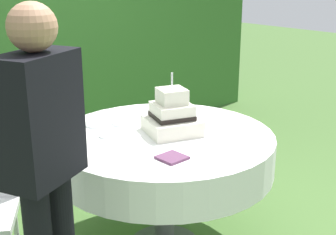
% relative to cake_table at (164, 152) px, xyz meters
% --- Properties ---
extents(foliage_hedge, '(5.90, 0.64, 2.47)m').
position_rel_cake_table_xyz_m(foliage_hedge, '(0.00, 2.18, 0.58)').
color(foliage_hedge, '#336628').
rests_on(foliage_hedge, ground_plane).
extents(cake_table, '(1.32, 1.32, 0.77)m').
position_rel_cake_table_xyz_m(cake_table, '(0.00, 0.00, 0.00)').
color(cake_table, '#4C4C51').
rests_on(cake_table, ground_plane).
extents(wedding_cake, '(0.38, 0.38, 0.37)m').
position_rel_cake_table_xyz_m(wedding_cake, '(0.06, -0.01, 0.22)').
color(wedding_cake, silver).
rests_on(wedding_cake, cake_table).
extents(serving_plate_near, '(0.13, 0.13, 0.01)m').
position_rel_cake_table_xyz_m(serving_plate_near, '(-0.51, 0.17, 0.12)').
color(serving_plate_near, white).
rests_on(serving_plate_near, cake_table).
extents(serving_plate_far, '(0.14, 0.14, 0.01)m').
position_rel_cake_table_xyz_m(serving_plate_far, '(-0.21, 0.41, 0.12)').
color(serving_plate_far, white).
rests_on(serving_plate_far, cake_table).
extents(serving_plate_left, '(0.14, 0.14, 0.01)m').
position_rel_cake_table_xyz_m(serving_plate_left, '(-0.07, 0.31, 0.12)').
color(serving_plate_left, white).
rests_on(serving_plate_left, cake_table).
extents(serving_plate_right, '(0.10, 0.10, 0.01)m').
position_rel_cake_table_xyz_m(serving_plate_right, '(-0.28, 0.19, 0.12)').
color(serving_plate_right, white).
rests_on(serving_plate_right, cake_table).
extents(napkin_stack, '(0.14, 0.14, 0.01)m').
position_rel_cake_table_xyz_m(napkin_stack, '(-0.22, -0.31, 0.12)').
color(napkin_stack, '#603856').
rests_on(napkin_stack, cake_table).
extents(standing_person, '(0.41, 0.33, 1.60)m').
position_rel_cake_table_xyz_m(standing_person, '(-0.90, -0.24, 0.28)').
color(standing_person, black).
rests_on(standing_person, ground_plane).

